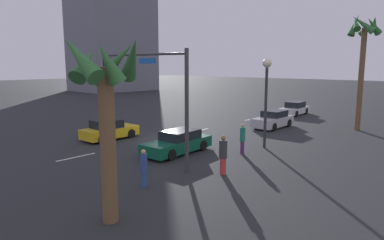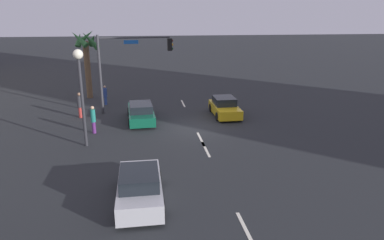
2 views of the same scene
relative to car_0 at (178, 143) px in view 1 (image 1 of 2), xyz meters
name	(u,v)px [view 1 (image 1 of 2)]	position (x,y,z in m)	size (l,w,h in m)	color
ground_plane	(162,139)	(-2.11, -3.64, -0.63)	(220.00, 220.00, 0.00)	#232628
lane_stripe_0	(281,113)	(-20.11, -3.64, -0.62)	(1.97, 0.14, 0.01)	silver
lane_stripe_1	(251,119)	(-14.00, -3.64, -0.62)	(2.21, 0.14, 0.01)	silver
lane_stripe_2	(199,131)	(-6.17, -3.64, -0.62)	(2.37, 0.14, 0.01)	silver
lane_stripe_3	(185,134)	(-4.50, -3.64, -0.62)	(2.53, 0.14, 0.01)	silver
lane_stripe_4	(76,157)	(4.63, -3.64, -0.62)	(2.45, 0.14, 0.01)	silver
car_0	(178,143)	(0.00, 0.00, 0.00)	(4.76, 2.05, 1.35)	#0F5138
car_1	(273,120)	(-11.45, 0.10, 0.04)	(4.22, 1.89, 1.44)	#B7B7BC
car_2	(109,130)	(0.48, -6.35, 0.02)	(3.97, 1.89, 1.40)	gold
car_3	(294,109)	(-19.80, -1.93, 0.00)	(4.44, 1.97, 1.37)	silver
traffic_signal	(154,87)	(2.68, 0.96, 3.51)	(1.00, 5.77, 6.01)	#38383D
streetlamp	(266,85)	(-4.61, 3.23, 3.36)	(0.56, 0.56, 5.62)	#2D2D33
pedestrian_0	(223,154)	(1.52, 4.48, 0.38)	(0.50, 0.50, 1.91)	#BF3833
pedestrian_1	(243,138)	(-2.33, 3.05, 0.36)	(0.39, 0.39, 1.83)	#59266B
pedestrian_2	(144,167)	(5.20, 2.98, 0.26)	(0.32, 0.32, 1.66)	#2D478C
palm_tree_0	(363,44)	(-14.86, 5.79, 6.24)	(2.41, 2.62, 9.31)	brown
palm_tree_1	(106,93)	(8.09, 4.66, 3.71)	(2.77, 2.67, 6.25)	brown
building_1	(111,8)	(-28.33, -46.10, 16.02)	(14.77, 11.92, 33.28)	slate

